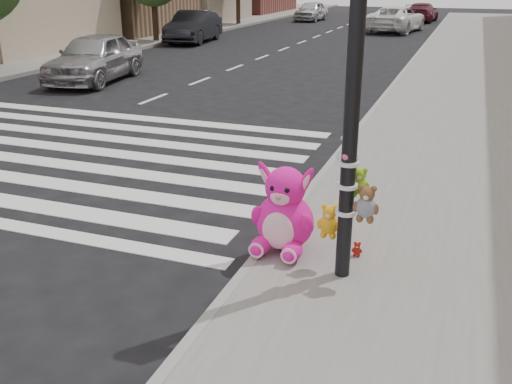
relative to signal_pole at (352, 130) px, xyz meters
The scene contains 12 objects.
ground 3.64m from the signal_pole, 145.21° to the right, with size 120.00×120.00×0.00m, color black.
sidewalk_far 24.36m from the signal_pole, 131.53° to the left, with size 6.00×80.00×0.14m, color slate.
curb_edge 8.43m from the signal_pole, 97.37° to the left, with size 0.12×80.00×0.15m, color gray.
crosswalk 8.07m from the signal_pole, 154.52° to the left, with size 11.00×6.00×0.01m, color silver, non-canonical shape.
signal_pole is the anchor object (origin of this frame).
pink_bunny 1.49m from the signal_pole, 156.40° to the left, with size 0.78×0.81×1.10m.
red_teddy 1.63m from the signal_pole, 82.76° to the left, with size 0.13×0.09×0.18m, color #A91810, non-canonical shape.
car_silver_far 14.37m from the signal_pole, 135.63° to the left, with size 1.81×4.49×1.53m, color #A0A0A4.
car_dark_far 24.50m from the signal_pole, 119.92° to the left, with size 1.64×4.69×1.55m, color black.
car_white_near 30.57m from the signal_pole, 96.33° to the left, with size 2.47×5.36×1.49m, color white.
car_maroon_near 38.90m from the signal_pole, 93.85° to the left, with size 1.86×4.57×1.33m, color #4F1622.
car_silver_deep 38.44m from the signal_pole, 105.64° to the left, with size 1.65×4.11×1.40m, color silver.
Camera 1 is at (3.64, -3.78, 3.27)m, focal length 40.00 mm.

